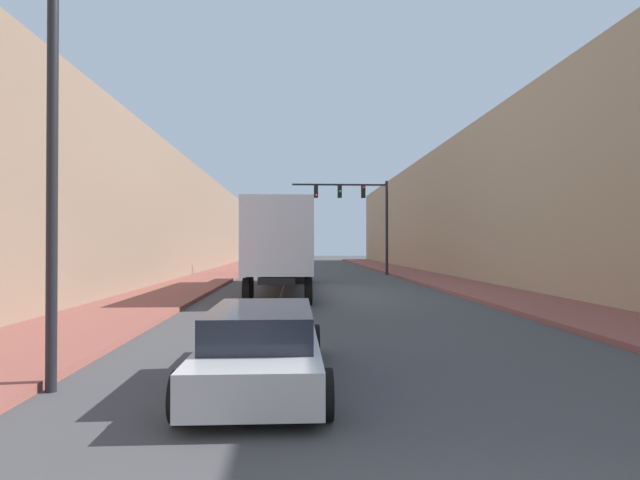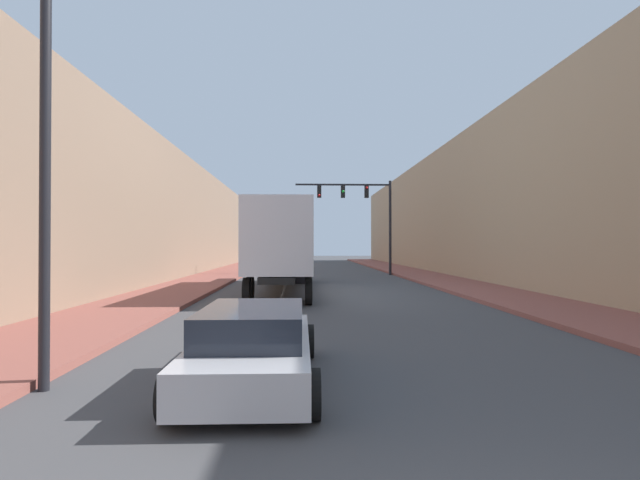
% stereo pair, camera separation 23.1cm
% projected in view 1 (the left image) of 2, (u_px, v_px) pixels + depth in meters
% --- Properties ---
extents(sidewalk_right, '(3.47, 80.00, 0.15)m').
position_uv_depth(sidewalk_right, '(427.00, 277.00, 32.61)').
color(sidewalk_right, brown).
rests_on(sidewalk_right, ground).
extents(sidewalk_left, '(3.47, 80.00, 0.15)m').
position_uv_depth(sidewalk_left, '(209.00, 278.00, 31.91)').
color(sidewalk_left, brown).
rests_on(sidewalk_left, ground).
extents(building_right, '(6.00, 80.00, 9.34)m').
position_uv_depth(building_right, '(497.00, 207.00, 32.89)').
color(building_right, tan).
rests_on(building_right, ground).
extents(building_left, '(6.00, 80.00, 8.04)m').
position_uv_depth(building_left, '(134.00, 216.00, 31.72)').
color(building_left, '#846B56').
rests_on(building_left, ground).
extents(semi_truck, '(2.55, 13.80, 3.90)m').
position_uv_depth(semi_truck, '(282.00, 245.00, 23.64)').
color(semi_truck, silver).
rests_on(semi_truck, ground).
extents(sedan_car, '(1.97, 4.73, 1.22)m').
position_uv_depth(sedan_car, '(262.00, 346.00, 7.85)').
color(sedan_car, '#B7B7BC').
rests_on(sedan_car, ground).
extents(traffic_signal_gantry, '(7.04, 0.35, 6.90)m').
position_uv_depth(traffic_signal_gantry, '(362.00, 207.00, 36.49)').
color(traffic_signal_gantry, black).
rests_on(traffic_signal_gantry, ground).
extents(street_lamp, '(0.44, 0.44, 7.93)m').
position_uv_depth(street_lamp, '(53.00, 57.00, 7.44)').
color(street_lamp, black).
rests_on(street_lamp, ground).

